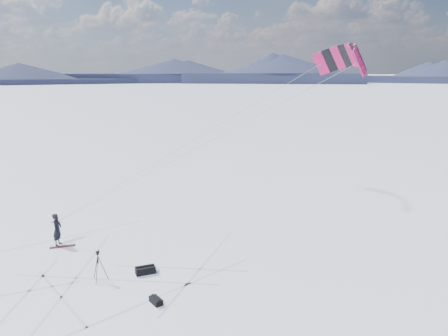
% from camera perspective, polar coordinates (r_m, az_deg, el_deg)
% --- Properties ---
extents(ground, '(1800.00, 1800.00, 0.00)m').
position_cam_1_polar(ground, '(22.13, -17.11, -13.18)').
color(ground, white).
extents(horizon_hills, '(704.00, 704.00, 8.09)m').
position_cam_1_polar(horizon_hills, '(20.97, -17.67, -5.39)').
color(horizon_hills, '#1B213A').
rests_on(horizon_hills, ground).
extents(snow_tracks, '(17.62, 14.39, 0.01)m').
position_cam_1_polar(snow_tracks, '(21.81, -19.34, -13.73)').
color(snow_tracks, '#A9B4D8').
rests_on(snow_tracks, ground).
extents(snowkiter, '(0.49, 0.70, 1.80)m').
position_cam_1_polar(snowkiter, '(26.15, -20.80, -9.35)').
color(snowkiter, black).
rests_on(snowkiter, ground).
extents(snowboard, '(1.28, 0.86, 0.04)m').
position_cam_1_polar(snowboard, '(25.77, -20.33, -9.59)').
color(snowboard, maroon).
rests_on(snowboard, ground).
extents(tripod, '(0.73, 0.65, 1.45)m').
position_cam_1_polar(tripod, '(21.07, -16.10, -11.67)').
color(tripod, black).
rests_on(tripod, ground).
extents(gear_bag_a, '(1.01, 0.86, 0.41)m').
position_cam_1_polar(gear_bag_a, '(21.56, -10.25, -12.97)').
color(gear_bag_a, black).
rests_on(gear_bag_a, ground).
extents(gear_bag_b, '(0.71, 0.70, 0.31)m').
position_cam_1_polar(gear_bag_b, '(19.06, -8.88, -16.73)').
color(gear_bag_b, black).
rests_on(gear_bag_b, ground).
extents(power_kite, '(16.55, 8.03, 9.60)m').
position_cam_1_polar(power_kite, '(26.10, 15.39, 13.48)').
color(power_kite, '#B91352').
rests_on(power_kite, ground).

